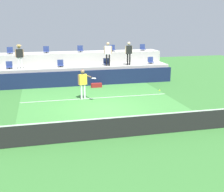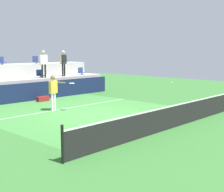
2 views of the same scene
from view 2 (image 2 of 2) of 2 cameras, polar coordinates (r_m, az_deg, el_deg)
ground_plane at (r=15.11m, az=-2.56°, el=-3.40°), size 40.00×40.00×0.00m
court_inner_paint at (r=15.83m, az=-5.08°, el=-2.88°), size 9.00×10.00×0.01m
court_service_line at (r=16.88m, az=-8.25°, el=-2.22°), size 9.00×0.06×0.00m
tennis_net at (r=12.51m, az=10.33°, el=-3.63°), size 10.48×0.08×1.07m
sponsor_backboard at (r=19.72m, az=-14.81°, el=0.68°), size 13.00×0.16×1.10m
seating_tier_lower at (r=20.81m, az=-16.72°, el=1.20°), size 13.00×1.80×1.25m
seating_tier_upper at (r=22.34m, az=-19.08°, el=2.65°), size 13.00×1.80×2.10m
stadium_chair_lower_right at (r=21.59m, az=-12.73°, el=3.82°), size 0.44×0.40×0.52m
stadium_chair_lower_far_right at (r=23.79m, az=-5.50°, el=4.37°), size 0.44×0.40×0.52m
stadium_chair_upper_center at (r=22.21m, az=-19.15°, el=5.89°), size 0.44×0.40×0.52m
stadium_chair_upper_right at (r=23.56m, az=-13.40°, el=6.22°), size 0.44×0.40×0.52m
stadium_chair_upper_far_right at (r=25.10m, az=-8.35°, el=6.46°), size 0.44×0.40×0.52m
tennis_player at (r=16.20m, az=-10.36°, el=1.28°), size 1.00×1.18×1.81m
spectator_in_white at (r=21.25m, az=-12.13°, el=6.11°), size 0.61×0.28×1.77m
spectator_leaning_on_rail at (r=22.22m, az=-8.67°, el=6.26°), size 0.61×0.28×1.76m
tennis_ball at (r=14.59m, az=10.68°, el=2.39°), size 0.07×0.07×0.07m
equipment_bag at (r=19.49m, az=-12.24°, el=-0.51°), size 0.76×0.28×0.30m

